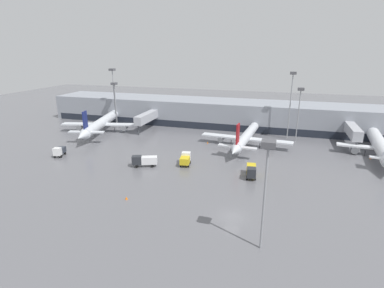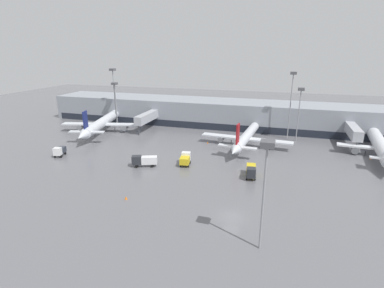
# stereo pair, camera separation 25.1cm
# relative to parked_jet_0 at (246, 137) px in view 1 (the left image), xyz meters

# --- Properties ---
(ground_plane) EXTENTS (320.00, 320.00, 0.00)m
(ground_plane) POSITION_rel_parked_jet_0_xyz_m (2.68, -38.97, -2.76)
(ground_plane) COLOR slate
(terminal_building) EXTENTS (160.00, 29.87, 9.00)m
(terminal_building) POSITION_rel_parked_jet_0_xyz_m (2.63, 22.90, 1.73)
(terminal_building) COLOR gray
(terminal_building) RESTS_ON ground_plane
(parked_jet_0) EXTENTS (26.19, 32.01, 9.06)m
(parked_jet_0) POSITION_rel_parked_jet_0_xyz_m (0.00, 0.00, 0.00)
(parked_jet_0) COLOR silver
(parked_jet_0) RESTS_ON ground_plane
(parked_jet_1) EXTENTS (27.16, 38.29, 9.75)m
(parked_jet_1) POSITION_rel_parked_jet_0_xyz_m (-48.26, 1.93, 0.44)
(parked_jet_1) COLOR silver
(parked_jet_1) RESTS_ON ground_plane
(parked_jet_2) EXTENTS (20.56, 34.96, 9.21)m
(parked_jet_2) POSITION_rel_parked_jet_0_xyz_m (34.36, 1.28, 0.06)
(parked_jet_2) COLOR silver
(parked_jet_2) RESTS_ON ground_plane
(service_truck_0) EXTENTS (2.86, 4.31, 2.64)m
(service_truck_0) POSITION_rel_parked_jet_0_xyz_m (-45.45, -22.53, -1.29)
(service_truck_0) COLOR #2D333D
(service_truck_0) RESTS_ON ground_plane
(service_truck_1) EXTENTS (2.53, 5.50, 2.70)m
(service_truck_1) POSITION_rel_parked_jet_0_xyz_m (3.89, -21.58, -1.21)
(service_truck_1) COLOR gold
(service_truck_1) RESTS_ON ground_plane
(service_truck_2) EXTENTS (6.15, 3.79, 2.68)m
(service_truck_2) POSITION_rel_parked_jet_0_xyz_m (-21.09, -22.68, -1.18)
(service_truck_2) COLOR silver
(service_truck_2) RESTS_ON ground_plane
(service_truck_3) EXTENTS (2.69, 4.31, 2.87)m
(service_truck_3) POSITION_rel_parked_jet_0_xyz_m (-12.07, -18.93, -1.19)
(service_truck_3) COLOR gold
(service_truck_3) RESTS_ON ground_plane
(traffic_cone_0) EXTENTS (0.45, 0.45, 0.72)m
(traffic_cone_0) POSITION_rel_parked_jet_0_xyz_m (31.97, -1.16, -2.40)
(traffic_cone_0) COLOR orange
(traffic_cone_0) RESTS_ON ground_plane
(traffic_cone_1) EXTENTS (0.39, 0.39, 0.57)m
(traffic_cone_1) POSITION_rel_parked_jet_0_xyz_m (-11.14, -0.45, -2.48)
(traffic_cone_1) COLOR orange
(traffic_cone_1) RESTS_ON ground_plane
(traffic_cone_2) EXTENTS (0.51, 0.51, 0.56)m
(traffic_cone_2) POSITION_rel_parked_jet_0_xyz_m (-17.24, -38.69, -2.48)
(traffic_cone_2) COLOR orange
(traffic_cone_2) RESTS_ON ground_plane
(apron_light_mast_0) EXTENTS (1.80, 1.80, 15.81)m
(apron_light_mast_0) POSITION_rel_parked_jet_0_xyz_m (7.82, -46.09, 9.94)
(apron_light_mast_0) COLOR gray
(apron_light_mast_0) RESTS_ON ground_plane
(apron_light_mast_3) EXTENTS (1.80, 1.80, 20.29)m
(apron_light_mast_3) POSITION_rel_parked_jet_0_xyz_m (-49.33, 12.50, 13.03)
(apron_light_mast_3) COLOR gray
(apron_light_mast_3) RESTS_ON ground_plane
(apron_light_mast_5) EXTENTS (1.80, 1.80, 16.14)m
(apron_light_mast_5) POSITION_rel_parked_jet_0_xyz_m (13.98, 9.60, 10.17)
(apron_light_mast_5) COLOR gray
(apron_light_mast_5) RESTS_ON ground_plane
(apron_light_mast_6) EXTENTS (1.80, 1.80, 15.47)m
(apron_light_mast_6) POSITION_rel_parked_jet_0_xyz_m (-48.78, 12.20, 9.69)
(apron_light_mast_6) COLOR gray
(apron_light_mast_6) RESTS_ON ground_plane
(apron_light_mast_7) EXTENTS (1.80, 1.80, 20.43)m
(apron_light_mast_7) POSITION_rel_parked_jet_0_xyz_m (11.47, 12.10, 13.13)
(apron_light_mast_7) COLOR gray
(apron_light_mast_7) RESTS_ON ground_plane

